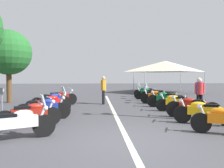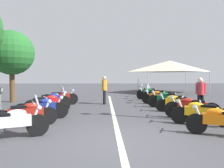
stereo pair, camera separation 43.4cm
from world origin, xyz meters
TOP-DOWN VIEW (x-y plane):
  - ground_plane at (0.00, 0.00)m, footprint 80.00×80.00m
  - lane_centre_stripe at (4.31, 0.00)m, footprint 15.94×0.16m
  - motorcycle_left_row_0 at (0.35, 2.97)m, footprint 1.02×1.96m
  - motorcycle_left_row_1 at (1.73, 3.06)m, footprint 1.10×1.97m
  - motorcycle_left_row_2 at (2.94, 2.89)m, footprint 0.86×2.06m
  - motorcycle_left_row_3 at (4.24, 2.98)m, footprint 1.09×1.93m
  - motorcycle_left_row_4 at (5.58, 3.16)m, footprint 0.99×1.90m
  - motorcycle_left_row_5 at (6.92, 2.99)m, footprint 1.02×2.02m
  - motorcycle_right_row_0 at (0.43, -2.98)m, footprint 0.99×1.90m
  - motorcycle_right_row_1 at (1.73, -2.96)m, footprint 1.04×1.97m
  - motorcycle_right_row_2 at (2.86, -3.11)m, footprint 0.94×2.09m
  - motorcycle_right_row_3 at (4.37, -3.00)m, footprint 0.89×1.92m
  - motorcycle_right_row_4 at (5.75, -2.96)m, footprint 0.90×2.05m
  - motorcycle_right_row_5 at (7.07, -2.88)m, footprint 1.12×2.00m
  - motorcycle_right_row_6 at (8.27, -3.08)m, footprint 1.03×1.92m
  - motorcycle_right_row_7 at (9.55, -2.96)m, footprint 0.97×2.09m
  - motorcycle_right_row_8 at (10.97, -3.10)m, footprint 1.03×1.88m
  - parking_meter at (2.62, 4.34)m, footprint 0.19×0.14m
  - bystander_0 at (7.26, 0.40)m, footprint 0.52×0.32m
  - bystander_1 at (4.70, -4.33)m, footprint 0.32×0.53m
  - bystander_2 at (4.82, -4.35)m, footprint 0.40×0.40m
  - roadside_tree_0 at (8.45, 6.40)m, footprint 2.86×2.86m
  - event_tent at (15.18, -6.05)m, footprint 5.99×5.99m

SIDE VIEW (x-z plane):
  - ground_plane at x=0.00m, z-range 0.00..0.00m
  - lane_centre_stripe at x=4.31m, z-range 0.00..0.01m
  - motorcycle_right_row_0 at x=0.43m, z-range -0.05..0.94m
  - motorcycle_right_row_3 at x=4.37m, z-range -0.05..0.94m
  - motorcycle_right_row_1 at x=1.73m, z-range -0.04..0.95m
  - motorcycle_left_row_1 at x=1.73m, z-range -0.04..0.95m
  - motorcycle_right_row_8 at x=10.97m, z-range -0.14..1.05m
  - motorcycle_left_row_4 at x=5.58m, z-range -0.04..0.96m
  - motorcycle_right_row_5 at x=7.07m, z-range -0.14..1.06m
  - motorcycle_right_row_7 at x=9.55m, z-range -0.14..1.06m
  - motorcycle_left_row_0 at x=0.35m, z-range -0.14..1.07m
  - motorcycle_left_row_2 at x=2.94m, z-range -0.04..0.97m
  - motorcycle_right_row_2 at x=2.86m, z-range -0.04..0.98m
  - motorcycle_right_row_4 at x=5.75m, z-range -0.04..0.98m
  - motorcycle_left_row_5 at x=6.92m, z-range -0.04..0.98m
  - motorcycle_left_row_3 at x=4.24m, z-range -0.14..1.09m
  - motorcycle_right_row_6 at x=8.27m, z-range -0.14..1.09m
  - parking_meter at x=2.62m, z-range 0.25..1.54m
  - bystander_1 at x=4.70m, z-range 0.13..1.73m
  - bystander_2 at x=4.82m, z-range 0.14..1.78m
  - bystander_0 at x=7.26m, z-range 0.15..1.84m
  - event_tent at x=15.18m, z-range 1.05..4.25m
  - roadside_tree_0 at x=8.45m, z-range 0.87..5.51m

